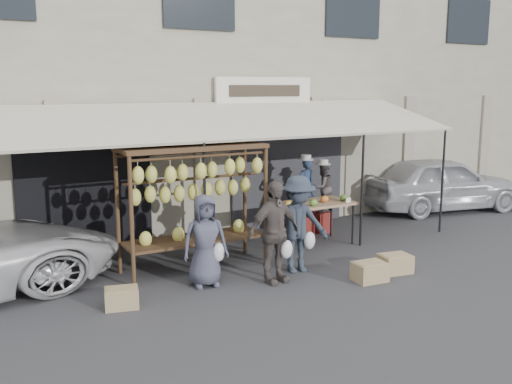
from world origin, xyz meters
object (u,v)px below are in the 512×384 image
at_px(customer_right, 298,224).
at_px(produce_table, 313,204).
at_px(vendor_right, 323,187).
at_px(crate_far, 122,298).
at_px(crate_near_a, 370,272).
at_px(sedan, 442,183).
at_px(crate_near_b, 395,264).
at_px(customer_mid, 274,232).
at_px(banana_rack, 194,184).
at_px(customer_left, 205,241).
at_px(vendor_left, 306,187).

bearing_deg(customer_right, produce_table, 55.86).
distance_m(vendor_right, customer_right, 2.88).
bearing_deg(crate_far, crate_near_a, -12.75).
height_order(produce_table, sedan, sedan).
bearing_deg(customer_right, crate_near_b, -21.87).
relative_size(customer_right, crate_near_a, 3.22).
distance_m(customer_mid, crate_far, 2.66).
height_order(banana_rack, produce_table, banana_rack).
bearing_deg(sedan, customer_right, 122.86).
height_order(vendor_right, customer_left, vendor_right).
xyz_separation_m(vendor_right, customer_mid, (-2.68, -2.32, -0.17)).
relative_size(produce_table, vendor_left, 1.32).
height_order(vendor_left, customer_mid, customer_mid).
distance_m(vendor_right, crate_far, 5.73).
distance_m(vendor_left, customer_mid, 3.18).
xyz_separation_m(banana_rack, crate_near_b, (3.00, -1.89, -1.41)).
distance_m(vendor_left, customer_right, 2.55).
xyz_separation_m(customer_left, crate_far, (-1.49, -0.26, -0.62)).
relative_size(produce_table, customer_right, 0.99).
distance_m(customer_mid, crate_near_b, 2.32).
xyz_separation_m(crate_far, sedan, (9.35, 2.52, 0.58)).
bearing_deg(vendor_right, produce_table, 38.40).
bearing_deg(customer_mid, produce_table, 32.33).
xyz_separation_m(banana_rack, customer_left, (-0.19, -0.85, -0.80)).
distance_m(vendor_left, crate_far, 5.30).
xyz_separation_m(produce_table, vendor_right, (0.81, 0.79, 0.16)).
bearing_deg(banana_rack, customer_left, -102.66).
xyz_separation_m(vendor_left, customer_right, (-1.54, -2.02, -0.21)).
bearing_deg(crate_near_a, customer_mid, 152.22).
xyz_separation_m(customer_mid, customer_right, (0.66, 0.27, -0.00)).
relative_size(customer_right, sedan, 0.40).
bearing_deg(customer_mid, crate_near_a, -34.81).
relative_size(banana_rack, crate_far, 5.35).
bearing_deg(customer_right, customer_mid, -148.00).
bearing_deg(customer_right, customer_left, -174.96).
height_order(customer_left, crate_far, customer_left).
xyz_separation_m(banana_rack, crate_near_a, (2.31, -2.02, -1.41)).
xyz_separation_m(customer_left, crate_near_b, (3.19, -1.04, -0.60)).
height_order(vendor_left, customer_right, customer_right).
distance_m(vendor_left, sedan, 4.63).
bearing_deg(banana_rack, sedan, 10.38).
bearing_deg(vendor_left, customer_left, 25.18).
xyz_separation_m(vendor_right, sedan, (4.12, 0.34, -0.30)).
height_order(customer_left, customer_right, customer_right).
bearing_deg(vendor_left, crate_near_b, 83.77).
bearing_deg(customer_right, banana_rack, 156.79).
relative_size(banana_rack, produce_table, 1.53).
relative_size(vendor_right, crate_near_a, 2.08).
distance_m(customer_left, customer_mid, 1.15).
height_order(crate_near_a, crate_far, crate_near_a).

